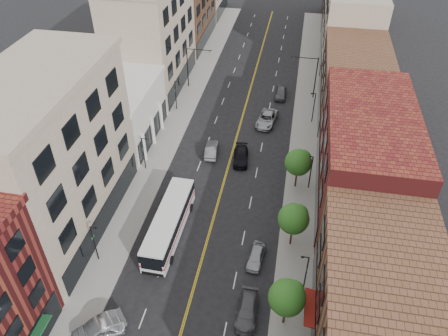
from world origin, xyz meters
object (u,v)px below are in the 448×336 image
Objects in this scene: car_parked_far at (256,256)px; car_lane_c at (281,93)px; city_bus at (169,222)px; car_lane_behind at (212,150)px; car_angle_a at (101,331)px; car_parked_mid at (247,311)px; car_angle_b at (99,328)px; car_lane_b at (267,119)px; car_lane_a at (241,157)px.

car_lane_c reaches higher than car_parked_far.
car_lane_behind is at bearing 85.27° from city_bus.
city_bus is at bearing 141.78° from car_angle_a.
car_parked_mid is (12.88, 4.52, -0.03)m from car_angle_a.
car_parked_mid is 26.28m from car_lane_behind.
city_bus is 13.72m from car_angle_a.
car_lane_behind is (-8.65, 18.04, 0.07)m from car_parked_far.
car_lane_behind is 20.07m from car_lane_c.
city_bus is 3.07× the size of car_parked_far.
car_parked_mid is at bearing 82.36° from car_angle_a.
car_lane_c is (12.90, 47.42, -0.02)m from car_angle_b.
car_lane_behind is 0.79× the size of car_lane_b.
car_lane_a is at bearing 99.90° from car_parked_mid.
car_angle_b is 0.83× the size of car_lane_b.
city_bus is 2.62× the size of car_parked_mid.
car_lane_b is (-1.79, 27.51, 0.12)m from car_parked_far.
city_bus reaches higher than car_lane_behind.
car_angle_b reaches higher than car_lane_a.
car_angle_b is at bearing -98.73° from car_lane_b.
car_angle_b is at bearing -162.01° from car_parked_mid.
car_angle_a is 0.37m from car_angle_b.
city_bus is 10.50m from car_parked_far.
car_lane_c is (1.49, 8.78, -0.03)m from car_lane_b.
car_lane_b is at bearing 92.74° from car_parked_mid.
car_parked_far is 0.89× the size of car_lane_c.
car_lane_b is at bearing -99.56° from car_lane_c.
car_lane_b is (11.10, 38.81, 0.09)m from car_angle_a.
car_angle_b reaches higher than car_parked_far.
car_lane_b is (8.43, 25.40, -1.05)m from city_bus.
car_angle_a is 0.88× the size of car_angle_b.
car_angle_b is 1.19× the size of car_parked_far.
car_angle_a reaches higher than car_parked_mid.
car_angle_b is (-0.32, 0.18, 0.07)m from car_angle_a.
car_angle_b is at bearing -113.37° from car_lane_a.
car_lane_b reaches higher than car_parked_far.
car_lane_b is at bearing 70.27° from car_lane_a.
city_bus is 26.78m from car_lane_b.
car_lane_b reaches higher than car_parked_mid.
city_bus reaches higher than car_angle_a.
car_lane_a is 1.08× the size of car_lane_c.
car_parked_mid is 6.77m from car_parked_far.
car_angle_b is 0.98× the size of car_lane_a.
city_bus is 2.75× the size of car_lane_c.
car_lane_c is (12.58, 47.59, 0.05)m from car_angle_a.
city_bus is 13.61m from car_angle_b.
city_bus is 13.60m from car_parked_mid.
car_angle_a is 40.36m from car_lane_b.
car_angle_a is at bearing -98.23° from car_lane_b.
car_angle_a is at bearing 76.24° from car_lane_behind.
car_parked_far is at bearing -78.56° from car_lane_b.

